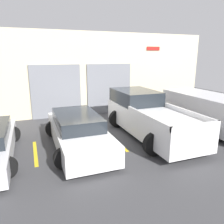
# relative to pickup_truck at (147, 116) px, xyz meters

# --- Properties ---
(ground_plane) EXTENTS (28.00, 28.00, 0.00)m
(ground_plane) POSITION_rel_pickup_truck_xyz_m (-1.56, 1.26, -0.85)
(ground_plane) COLOR #3D3D3F
(shophouse_building) EXTENTS (15.47, 0.68, 4.69)m
(shophouse_building) POSITION_rel_pickup_truck_xyz_m (-1.57, 4.55, 1.47)
(shophouse_building) COLOR beige
(shophouse_building) RESTS_ON ground
(pickup_truck) EXTENTS (2.48, 5.40, 1.79)m
(pickup_truck) POSITION_rel_pickup_truck_xyz_m (0.00, 0.00, 0.00)
(pickup_truck) COLOR white
(pickup_truck) RESTS_ON ground
(sedan_white) EXTENTS (2.16, 4.80, 1.27)m
(sedan_white) POSITION_rel_pickup_truck_xyz_m (-3.12, -0.26, -0.24)
(sedan_white) COLOR white
(sedan_white) RESTS_ON ground
(van_right) EXTENTS (2.42, 4.79, 1.59)m
(van_right) POSITION_rel_pickup_truck_xyz_m (3.12, -0.28, 0.02)
(van_right) COLOR silver
(van_right) RESTS_ON ground
(parking_stripe_left) EXTENTS (0.12, 2.20, 0.01)m
(parking_stripe_left) POSITION_rel_pickup_truck_xyz_m (-4.68, -0.29, -0.84)
(parking_stripe_left) COLOR gold
(parking_stripe_left) RESTS_ON ground
(parking_stripe_centre) EXTENTS (0.12, 2.20, 0.01)m
(parking_stripe_centre) POSITION_rel_pickup_truck_xyz_m (-1.56, -0.29, -0.84)
(parking_stripe_centre) COLOR gold
(parking_stripe_centre) RESTS_ON ground
(parking_stripe_right) EXTENTS (0.12, 2.20, 0.01)m
(parking_stripe_right) POSITION_rel_pickup_truck_xyz_m (1.56, -0.29, -0.84)
(parking_stripe_right) COLOR gold
(parking_stripe_right) RESTS_ON ground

